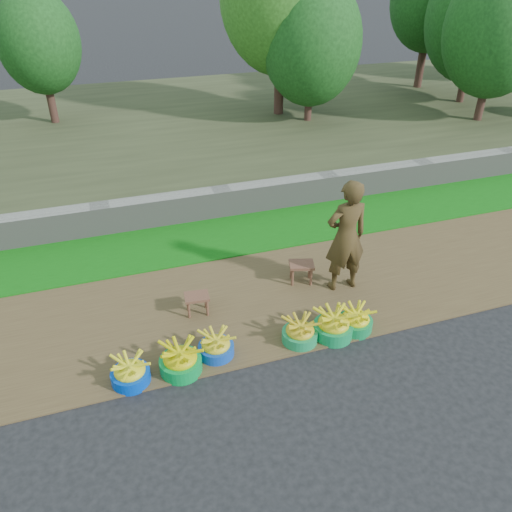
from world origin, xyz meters
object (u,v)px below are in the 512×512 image
object	(u,v)px
basin_c	(216,346)
stool_left	(197,299)
basin_a	(130,372)
basin_b	(180,360)
stool_right	(301,267)
basin_e	(333,325)
basin_d	(300,332)
basin_f	(355,320)
vendor_woman	(346,237)

from	to	relation	value
basin_c	stool_left	bearing A→B (deg)	92.11
basin_a	basin_b	xyz separation A→B (m)	(0.60, -0.01, 0.02)
basin_c	stool_right	bearing A→B (deg)	35.10
basin_b	basin_e	world-z (taller)	basin_e
basin_c	stool_right	world-z (taller)	stool_right
basin_d	basin_f	xyz separation A→B (m)	(0.80, -0.01, 0.00)
basin_e	stool_left	size ratio (longest dim) A/B	1.45
basin_a	basin_f	distance (m)	2.98
basin_c	basin_f	bearing A→B (deg)	-3.17
basin_f	stool_left	distance (m)	2.19
basin_e	stool_right	world-z (taller)	basin_e
basin_e	vendor_woman	xyz separation A→B (m)	(0.61, 0.97, 0.71)
stool_right	basin_d	bearing A→B (deg)	-113.54
stool_left	stool_right	size ratio (longest dim) A/B	0.83
basin_c	stool_left	world-z (taller)	basin_c
basin_c	basin_d	distance (m)	1.11
basin_d	stool_left	distance (m)	1.52
basin_a	basin_e	size ratio (longest dim) A/B	0.88
basin_f	stool_left	bearing A→B (deg)	152.46
basin_a	basin_c	size ratio (longest dim) A/B	1.02
stool_left	vendor_woman	size ratio (longest dim) A/B	0.21
basin_e	basin_f	world-z (taller)	basin_e
basin_b	basin_f	distance (m)	2.38
basin_a	basin_b	world-z (taller)	basin_b
basin_f	stool_left	xyz separation A→B (m)	(-1.94, 1.01, 0.10)
basin_e	stool_right	distance (m)	1.29
basin_c	basin_f	world-z (taller)	basin_f
basin_a	stool_left	size ratio (longest dim) A/B	1.28
basin_a	basin_c	distance (m)	1.08
basin_c	basin_e	world-z (taller)	basin_e
basin_b	basin_c	size ratio (longest dim) A/B	1.14
stool_right	stool_left	bearing A→B (deg)	-171.38
basin_d	basin_e	size ratio (longest dim) A/B	0.89
basin_b	basin_f	bearing A→B (deg)	0.58
basin_b	vendor_woman	size ratio (longest dim) A/B	0.30
basin_f	vendor_woman	distance (m)	1.23
basin_f	vendor_woman	xyz separation A→B (m)	(0.28, 0.95, 0.73)
basin_a	basin_d	bearing A→B (deg)	0.77
basin_a	stool_right	distance (m)	3.02
basin_d	vendor_woman	size ratio (longest dim) A/B	0.27
stool_left	basin_e	bearing A→B (deg)	-32.76
basin_b	stool_right	xyz separation A→B (m)	(2.13, 1.29, 0.11)
basin_f	vendor_woman	bearing A→B (deg)	73.78
basin_b	basin_f	world-z (taller)	basin_b
basin_c	stool_right	xyz separation A→B (m)	(1.65, 1.16, 0.13)
basin_e	stool_left	bearing A→B (deg)	147.24
stool_right	vendor_woman	distance (m)	0.86
basin_e	vendor_woman	bearing A→B (deg)	57.83
basin_d	vendor_woman	distance (m)	1.61
basin_b	stool_left	size ratio (longest dim) A/B	1.43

